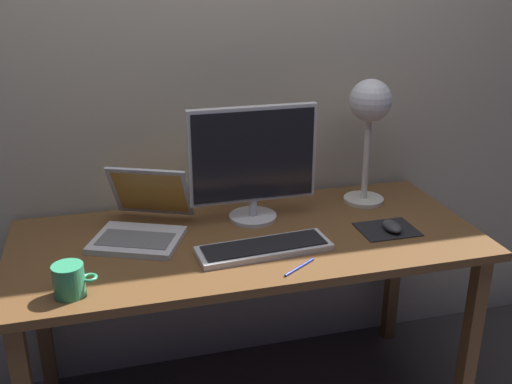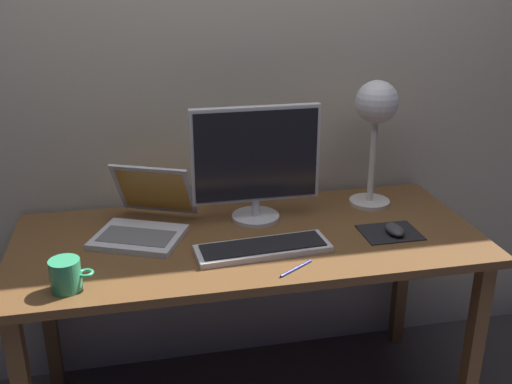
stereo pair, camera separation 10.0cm
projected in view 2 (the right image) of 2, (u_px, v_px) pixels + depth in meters
The scene contains 10 objects.
back_wall at pixel (227, 54), 2.22m from camera, with size 4.80×0.06×2.60m, color #B2A893.
desk at pixel (248, 256), 2.09m from camera, with size 1.60×0.70×0.74m.
monitor at pixel (256, 160), 2.11m from camera, with size 0.46×0.17×0.42m.
keyboard_main at pixel (263, 248), 1.95m from camera, with size 0.45×0.17×0.03m.
laptop at pixel (146, 214), 2.08m from camera, with size 0.40×0.42×0.22m.
desk_lamp at pixel (376, 113), 2.20m from camera, with size 0.16×0.16×0.48m.
mousepad at pixel (390, 232), 2.08m from camera, with size 0.20×0.16×0.00m, color black.
mouse at pixel (395, 230), 2.06m from camera, with size 0.06×0.10×0.03m, color #38383A.
coffee_mug at pixel (66, 275), 1.71m from camera, with size 0.12×0.09×0.10m.
pen at pixel (296, 268), 1.84m from camera, with size 0.01×0.01×0.14m, color #2633A5.
Camera 2 is at (-0.36, -1.83, 1.64)m, focal length 41.97 mm.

